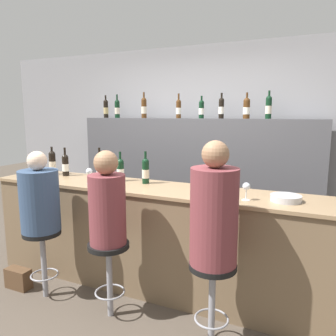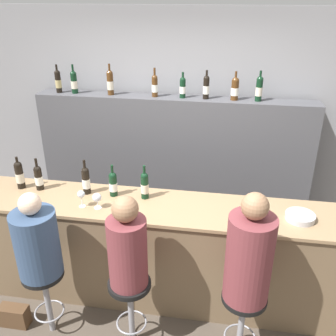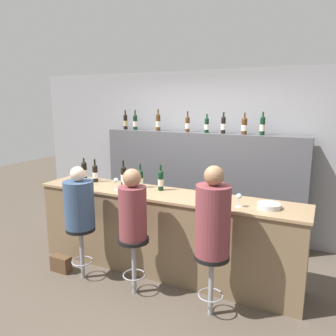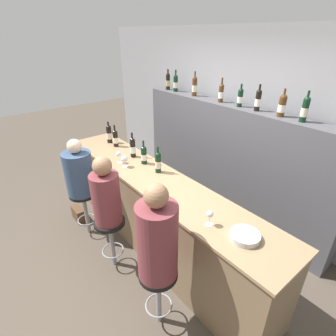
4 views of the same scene
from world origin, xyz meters
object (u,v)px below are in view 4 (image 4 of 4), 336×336
wine_bottle_counter_1 (115,138)px  wine_bottle_counter_4 (158,162)px  wine_bottle_counter_3 (144,155)px  wine_bottle_counter_2 (133,147)px  wine_bottle_backbar_0 (168,81)px  bar_stool_middle (111,231)px  wine_bottle_backbar_4 (240,97)px  metal_bowl (245,236)px  guest_seated_right (157,238)px  wine_bottle_backbar_5 (258,100)px  wine_bottle_backbar_6 (282,105)px  wine_glass_2 (210,215)px  wine_bottle_counter_0 (109,134)px  guest_seated_middle (106,195)px  handbag (79,214)px  bar_stool_left (84,202)px  wine_bottle_backbar_1 (176,83)px  wine_glass_0 (118,154)px  wine_bottle_backbar_7 (305,109)px  guest_seated_left (79,172)px  wine_bottle_backbar_2 (195,86)px  wine_bottle_backbar_3 (221,93)px  bar_stool_right (158,284)px  wine_glass_1 (124,159)px

wine_bottle_counter_1 → wine_bottle_counter_4: 1.02m
wine_bottle_counter_3 → wine_bottle_counter_4: 0.30m
wine_bottle_counter_2 → wine_bottle_backbar_0: bearing=121.4°
wine_bottle_counter_2 → bar_stool_middle: bearing=-50.7°
wine_bottle_backbar_4 → metal_bowl: wine_bottle_backbar_4 is taller
guest_seated_right → wine_bottle_backbar_5: bearing=104.2°
wine_bottle_backbar_6 → wine_glass_2: 1.58m
wine_bottle_counter_0 → wine_bottle_backbar_6: bearing=30.7°
wine_bottle_backbar_5 → bar_stool_middle: bearing=-102.8°
wine_bottle_backbar_4 → guest_seated_middle: (-0.17, -1.86, -0.78)m
wine_bottle_backbar_5 → handbag: 2.93m
wine_bottle_counter_4 → guest_seated_right: guest_seated_right is taller
wine_glass_2 → bar_stool_left: size_ratio=0.22×
guest_seated_right → handbag: bearing=180.0°
metal_bowl → wine_glass_2: bearing=-161.6°
wine_bottle_counter_2 → handbag: size_ratio=1.30×
wine_bottle_backbar_1 → wine_glass_0: bearing=-68.2°
wine_glass_2 → bar_stool_left: (-1.76, -0.46, -0.62)m
wine_bottle_counter_1 → wine_bottle_backbar_7: size_ratio=0.98×
wine_bottle_counter_2 → wine_glass_2: (1.60, -0.24, -0.03)m
wine_bottle_counter_4 → guest_seated_middle: size_ratio=0.42×
wine_bottle_counter_2 → wine_bottle_counter_4: 0.55m
guest_seated_left → guest_seated_right: size_ratio=0.83×
wine_bottle_backbar_2 → guest_seated_left: bearing=-92.4°
wine_bottle_backbar_4 → guest_seated_right: 2.13m
wine_bottle_backbar_1 → wine_glass_0: 1.65m
guest_seated_left → bar_stool_middle: size_ratio=1.12×
wine_bottle_counter_1 → handbag: (-0.05, -0.70, -1.05)m
wine_bottle_backbar_6 → wine_bottle_backbar_3: bearing=-180.0°
bar_stool_right → handbag: bearing=180.0°
wine_bottle_backbar_0 → guest_seated_middle: bearing=-55.5°
wine_bottle_backbar_4 → handbag: wine_bottle_backbar_4 is taller
wine_bottle_backbar_0 → wine_bottle_backbar_4: bearing=0.0°
wine_bottle_backbar_3 → wine_bottle_counter_2: bearing=-110.0°
metal_bowl → guest_seated_left: (-2.06, -0.56, -0.09)m
wine_glass_1 → wine_bottle_backbar_0: bearing=122.6°
wine_bottle_counter_1 → wine_bottle_backbar_0: 1.35m
wine_bottle_backbar_2 → guest_seated_middle: bearing=-70.6°
guest_seated_middle → wine_glass_0: bearing=139.0°
guest_seated_right → wine_glass_2: bearing=73.9°
wine_bottle_counter_0 → bar_stool_left: (0.49, -0.70, -0.66)m
wine_bottle_backbar_5 → guest_seated_right: size_ratio=0.35×
wine_bottle_counter_0 → wine_bottle_backbar_5: wine_bottle_backbar_5 is taller
wine_bottle_backbar_2 → wine_bottle_counter_3: bearing=-73.5°
wine_bottle_counter_0 → wine_glass_1: wine_bottle_counter_0 is taller
wine_bottle_counter_1 → wine_bottle_backbar_4: size_ratio=1.13×
wine_bottle_counter_1 → bar_stool_left: (0.30, -0.70, -0.64)m
wine_bottle_backbar_7 → wine_glass_1: bearing=-134.3°
wine_bottle_counter_2 → wine_glass_0: 0.24m
wine_bottle_backbar_6 → wine_bottle_backbar_7: size_ratio=0.95×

